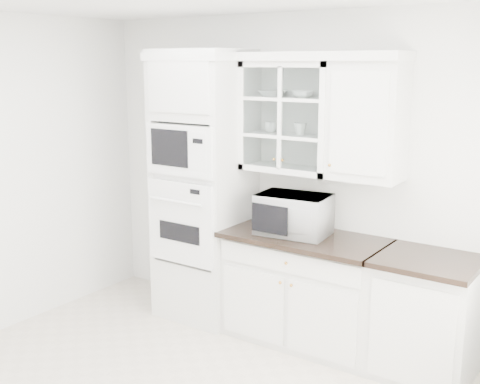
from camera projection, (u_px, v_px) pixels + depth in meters
The scene contains 12 objects.
room_shell at pixel (200, 140), 4.02m from camera, with size 4.00×3.50×2.70m.
oven_column at pixel (204, 187), 5.36m from camera, with size 0.76×0.68×2.40m.
base_cabinet_run at pixel (305, 288), 4.96m from camera, with size 1.32×0.67×0.92m.
extra_base_cabinet at pixel (425, 317), 4.41m from camera, with size 0.72×0.67×0.92m.
upper_cabinet_glass at pixel (290, 117), 4.92m from camera, with size 0.80×0.33×0.90m.
upper_cabinet_solid at pixel (368, 122), 4.55m from camera, with size 0.55×0.33×0.90m, color silver.
crown_molding at pixel (278, 56), 4.86m from camera, with size 2.14×0.38×0.07m, color white.
countertop_microwave at pixel (294, 214), 4.88m from camera, with size 0.56×0.47×0.33m, color white.
bowl_a at pixel (272, 94), 4.98m from camera, with size 0.21×0.21×0.05m, color white.
bowl_b at pixel (302, 94), 4.81m from camera, with size 0.18×0.18×0.06m, color white.
cup_a at pixel (271, 127), 5.06m from camera, with size 0.11×0.11×0.09m, color white.
cup_b at pixel (300, 129), 4.88m from camera, with size 0.11×0.11×0.10m, color white.
Camera 1 is at (2.50, -2.71, 2.29)m, focal length 45.00 mm.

